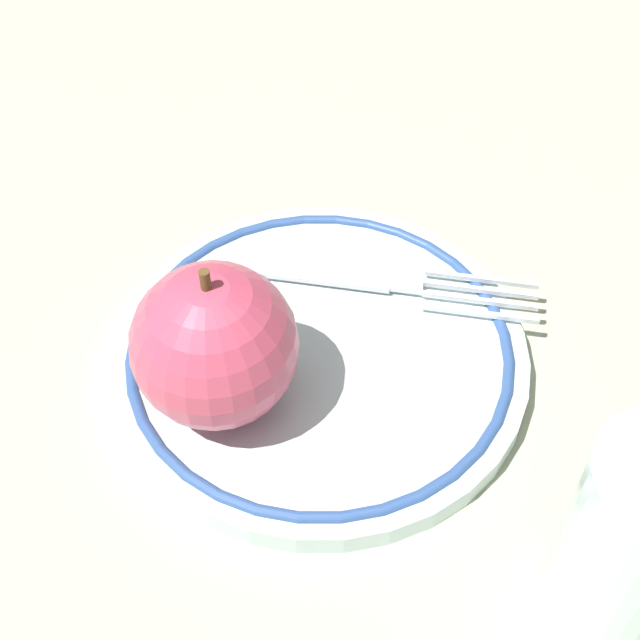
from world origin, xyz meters
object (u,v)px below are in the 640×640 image
at_px(drinking_glass, 639,544).
at_px(apple_red_whole, 214,345).
at_px(plate, 320,355).
at_px(fork, 365,281).

bearing_deg(drinking_glass, apple_red_whole, -136.10).
distance_m(plate, apple_red_whole, 0.07).
xyz_separation_m(plate, drinking_glass, (0.16, 0.08, 0.04)).
bearing_deg(plate, fork, 133.91).
height_order(apple_red_whole, drinking_glass, same).
relative_size(fork, drinking_glass, 1.61).
bearing_deg(plate, apple_red_whole, -73.66).
bearing_deg(apple_red_whole, drinking_glass, 43.90).
bearing_deg(apple_red_whole, plate, 106.34).
xyz_separation_m(plate, apple_red_whole, (0.02, -0.06, 0.05)).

